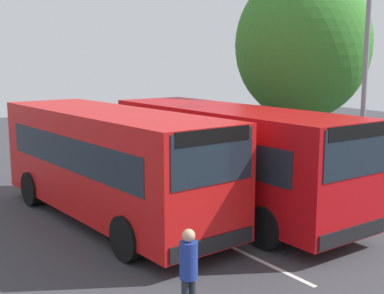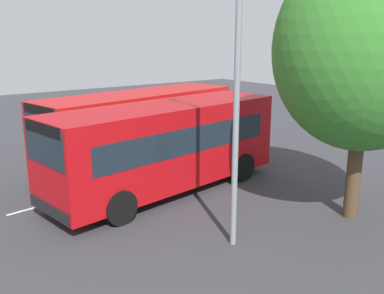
# 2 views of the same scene
# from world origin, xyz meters

# --- Properties ---
(ground_plane) EXTENTS (59.35, 59.35, 0.00)m
(ground_plane) POSITION_xyz_m (0.00, 0.00, 0.00)
(ground_plane) COLOR #38383D
(bus_far_left) EXTENTS (9.37, 4.11, 3.16)m
(bus_far_left) POSITION_xyz_m (-0.65, -1.59, 1.75)
(bus_far_left) COLOR red
(bus_far_left) RESTS_ON ground
(bus_center_left) EXTENTS (9.32, 3.74, 3.16)m
(bus_center_left) POSITION_xyz_m (0.24, 1.80, 1.75)
(bus_center_left) COLOR #B70C11
(bus_center_left) RESTS_ON ground
(street_lamp) EXTENTS (0.55, 2.30, 6.96)m
(street_lamp) POSITION_xyz_m (1.02, 6.08, 4.03)
(street_lamp) COLOR gray
(street_lamp) RESTS_ON ground
(depot_tree) EXTENTS (5.58, 5.02, 8.04)m
(depot_tree) POSITION_xyz_m (-3.09, 7.16, 5.10)
(depot_tree) COLOR #4C3823
(depot_tree) RESTS_ON ground
(lane_stripe_outer_left) EXTENTS (10.99, 1.40, 0.01)m
(lane_stripe_outer_left) POSITION_xyz_m (0.00, 0.00, 0.00)
(lane_stripe_outer_left) COLOR silver
(lane_stripe_outer_left) RESTS_ON ground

